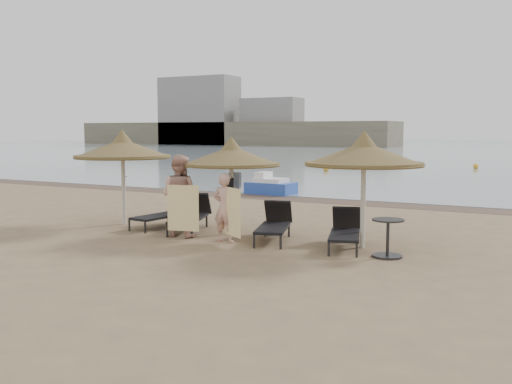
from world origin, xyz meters
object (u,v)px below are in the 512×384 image
at_px(lounger_near_left, 191,214).
at_px(pedal_boat, 270,186).
at_px(palapa_center, 231,156).
at_px(lounger_far_right, 345,230).
at_px(palapa_left, 123,149).
at_px(lounger_far_left, 165,213).
at_px(lounger_near_right, 274,223).
at_px(palapa_right, 364,155).
at_px(side_table, 388,239).
at_px(person_right, 225,202).
at_px(person_left, 179,189).

distance_m(lounger_near_left, pedal_boat, 8.86).
bearing_deg(palapa_center, lounger_far_right, -4.26).
bearing_deg(lounger_near_left, palapa_left, 165.05).
bearing_deg(lounger_far_right, lounger_far_left, 160.24).
bearing_deg(lounger_near_left, lounger_near_right, -24.11).
xyz_separation_m(palapa_center, lounger_far_left, (-2.16, 0.08, -1.60)).
bearing_deg(palapa_right, palapa_center, 178.18).
bearing_deg(lounger_far_left, pedal_boat, 103.78).
bearing_deg(side_table, person_right, -177.00).
distance_m(lounger_far_left, person_right, 2.86).
bearing_deg(lounger_far_left, person_right, -16.18).
relative_size(palapa_left, pedal_boat, 1.34).
height_order(lounger_near_left, person_right, person_right).
bearing_deg(lounger_near_right, palapa_center, 153.70).
height_order(palapa_center, lounger_far_left, palapa_center).
xyz_separation_m(palapa_right, pedal_boat, (-6.66, 8.77, -1.77)).
bearing_deg(lounger_far_left, palapa_left, -162.92).
relative_size(side_table, person_right, 0.42).
xyz_separation_m(lounger_far_right, person_left, (-4.11, -0.66, 0.80)).
relative_size(lounger_far_left, lounger_near_right, 0.96).
bearing_deg(lounger_near_left, lounger_far_left, 156.78).
xyz_separation_m(lounger_near_left, side_table, (5.52, -0.84, -0.04)).
distance_m(palapa_left, palapa_center, 3.44).
bearing_deg(side_table, palapa_right, 136.92).
distance_m(lounger_far_right, side_table, 1.28).
bearing_deg(lounger_near_right, person_right, -155.11).
relative_size(person_right, pedal_boat, 0.95).
distance_m(lounger_near_left, person_right, 2.05).
bearing_deg(palapa_left, pedal_boat, 88.31).
xyz_separation_m(lounger_near_right, person_right, (-0.90, -0.82, 0.55)).
relative_size(palapa_left, lounger_far_right, 1.32).
height_order(palapa_left, person_left, palapa_left).
relative_size(lounger_near_left, side_table, 2.73).
relative_size(lounger_near_right, person_right, 1.10).
relative_size(lounger_far_left, lounger_far_right, 0.99).
distance_m(lounger_far_left, person_left, 1.72).
bearing_deg(palapa_center, lounger_far_left, 177.89).
distance_m(palapa_center, lounger_far_right, 3.52).
distance_m(palapa_center, palapa_right, 3.50).
xyz_separation_m(side_table, person_left, (-5.25, -0.07, 0.81)).
relative_size(palapa_left, lounger_near_right, 1.27).
height_order(lounger_far_left, person_right, person_right).
relative_size(lounger_near_right, side_table, 2.62).
distance_m(palapa_left, person_right, 4.12).
xyz_separation_m(lounger_far_right, side_table, (1.14, -0.60, -0.01)).
bearing_deg(lounger_near_left, pedal_boat, 83.28).
height_order(lounger_far_right, person_right, person_right).
distance_m(palapa_right, lounger_near_right, 2.76).
distance_m(palapa_center, side_table, 4.63).
bearing_deg(lounger_far_right, palapa_right, 1.83).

